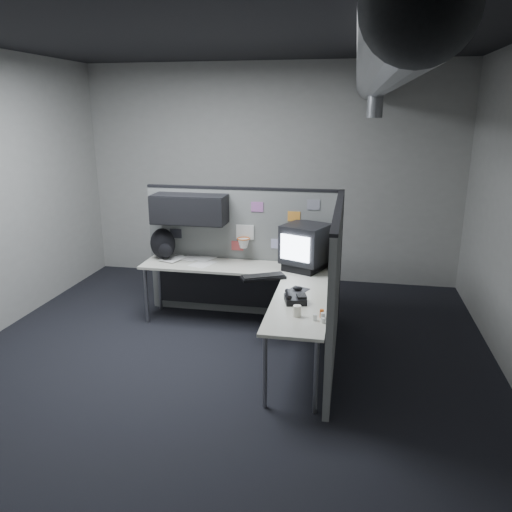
% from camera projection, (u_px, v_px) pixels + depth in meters
% --- Properties ---
extents(room, '(5.62, 5.62, 3.22)m').
position_uv_depth(room, '(280.00, 159.00, 4.56)').
color(room, black).
rests_on(room, ground).
extents(partition_back, '(2.44, 0.42, 1.63)m').
position_uv_depth(partition_back, '(229.00, 238.00, 6.18)').
color(partition_back, slate).
rests_on(partition_back, ground).
extents(partition_right, '(0.07, 2.23, 1.63)m').
position_uv_depth(partition_right, '(335.00, 286.00, 5.02)').
color(partition_right, slate).
rests_on(partition_right, ground).
extents(desk, '(2.31, 2.11, 0.73)m').
position_uv_depth(desk, '(252.00, 284.00, 5.71)').
color(desk, beige).
rests_on(desk, ground).
extents(monitor, '(0.61, 0.61, 0.53)m').
position_uv_depth(monitor, '(305.00, 246.00, 5.78)').
color(monitor, black).
rests_on(monitor, desk).
extents(keyboard, '(0.52, 0.38, 0.04)m').
position_uv_depth(keyboard, '(263.00, 277.00, 5.52)').
color(keyboard, black).
rests_on(keyboard, desk).
extents(mouse, '(0.25, 0.27, 0.05)m').
position_uv_depth(mouse, '(298.00, 289.00, 5.15)').
color(mouse, black).
rests_on(mouse, desk).
extents(phone, '(0.25, 0.26, 0.10)m').
position_uv_depth(phone, '(295.00, 299.00, 4.83)').
color(phone, black).
rests_on(phone, desk).
extents(bottles, '(0.12, 0.17, 0.08)m').
position_uv_depth(bottles, '(321.00, 316.00, 4.43)').
color(bottles, silver).
rests_on(bottles, desk).
extents(cup, '(0.08, 0.08, 0.10)m').
position_uv_depth(cup, '(297.00, 311.00, 4.50)').
color(cup, silver).
rests_on(cup, desk).
extents(papers, '(0.80, 0.61, 0.02)m').
position_uv_depth(papers, '(189.00, 259.00, 6.24)').
color(papers, white).
rests_on(papers, desk).
extents(backpack, '(0.37, 0.33, 0.39)m').
position_uv_depth(backpack, '(163.00, 244.00, 6.20)').
color(backpack, black).
rests_on(backpack, desk).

